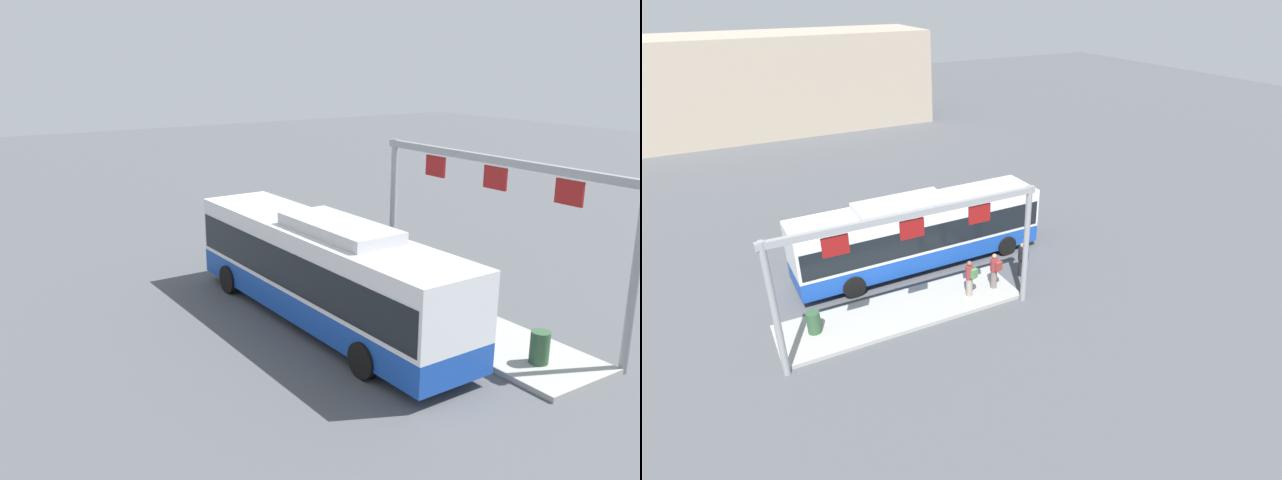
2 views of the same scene
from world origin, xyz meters
TOP-DOWN VIEW (x-y plane):
  - ground_plane at (0.00, 0.00)m, footprint 120.00×120.00m
  - platform_curb at (-2.32, -3.34)m, footprint 10.00×2.80m
  - bus_main at (-0.01, -0.00)m, footprint 11.89×2.86m
  - person_boarding at (3.65, -3.19)m, footprint 0.35×0.53m
  - person_waiting_near at (1.87, -3.69)m, footprint 0.44×0.59m
  - person_waiting_mid at (0.64, -3.74)m, footprint 0.48×0.60m
  - platform_sign_gantry at (-2.31, -4.87)m, footprint 10.22×0.24m
  - trash_bin at (-5.84, -3.17)m, footprint 0.52×0.52m

SIDE VIEW (x-z plane):
  - ground_plane at x=0.00m, z-range 0.00..0.00m
  - platform_curb at x=-2.32m, z-range 0.00..0.16m
  - trash_bin at x=-5.84m, z-range 0.16..1.06m
  - person_boarding at x=3.65m, z-range 0.06..1.73m
  - person_waiting_near at x=1.87m, z-range 0.22..1.89m
  - person_waiting_mid at x=0.64m, z-range 0.22..1.89m
  - bus_main at x=-0.01m, z-range 0.08..3.54m
  - platform_sign_gantry at x=-2.31m, z-range 1.20..6.40m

